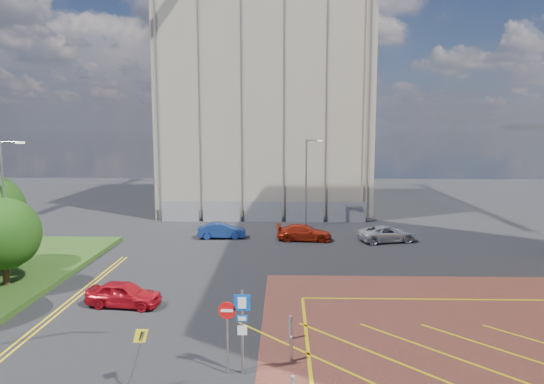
{
  "coord_description": "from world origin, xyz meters",
  "views": [
    {
      "loc": [
        2.0,
        -15.77,
        9.02
      ],
      "look_at": [
        1.48,
        4.81,
        6.27
      ],
      "focal_mm": 32.0,
      "sensor_mm": 36.0,
      "label": 1
    }
  ],
  "objects_px": {
    "tree_c": "(3,234)",
    "car_red_back": "(304,233)",
    "car_silver_back": "(387,234)",
    "lamp_left_far": "(5,202)",
    "car_blue_back": "(222,231)",
    "warning_sign": "(137,351)",
    "lamp_back": "(307,179)",
    "car_red_left": "(124,294)",
    "sign_cluster": "(237,323)"
  },
  "relations": [
    {
      "from": "tree_c",
      "to": "car_red_back",
      "type": "relative_size",
      "value": 1.11
    },
    {
      "from": "car_silver_back",
      "to": "lamp_left_far",
      "type": "bearing_deg",
      "value": 98.31
    },
    {
      "from": "car_blue_back",
      "to": "car_silver_back",
      "type": "xyz_separation_m",
      "value": [
        13.29,
        -0.86,
        -0.0
      ]
    },
    {
      "from": "warning_sign",
      "to": "car_red_back",
      "type": "relative_size",
      "value": 0.51
    },
    {
      "from": "lamp_left_far",
      "to": "car_silver_back",
      "type": "distance_m",
      "value": 26.93
    },
    {
      "from": "lamp_back",
      "to": "car_red_left",
      "type": "height_order",
      "value": "lamp_back"
    },
    {
      "from": "warning_sign",
      "to": "car_silver_back",
      "type": "distance_m",
      "value": 25.99
    },
    {
      "from": "car_blue_back",
      "to": "car_silver_back",
      "type": "height_order",
      "value": "car_blue_back"
    },
    {
      "from": "car_red_back",
      "to": "car_silver_back",
      "type": "relative_size",
      "value": 0.96
    },
    {
      "from": "car_silver_back",
      "to": "tree_c",
      "type": "bearing_deg",
      "value": 103.05
    },
    {
      "from": "lamp_back",
      "to": "car_blue_back",
      "type": "distance_m",
      "value": 9.5
    },
    {
      "from": "warning_sign",
      "to": "car_red_back",
      "type": "bearing_deg",
      "value": 73.71
    },
    {
      "from": "lamp_left_far",
      "to": "car_red_left",
      "type": "relative_size",
      "value": 2.12
    },
    {
      "from": "warning_sign",
      "to": "car_red_left",
      "type": "bearing_deg",
      "value": 111.52
    },
    {
      "from": "car_red_left",
      "to": "car_silver_back",
      "type": "xyz_separation_m",
      "value": [
        16.31,
        14.47,
        -0.01
      ]
    },
    {
      "from": "tree_c",
      "to": "lamp_back",
      "type": "height_order",
      "value": "lamp_back"
    },
    {
      "from": "lamp_back",
      "to": "car_red_left",
      "type": "xyz_separation_m",
      "value": [
        -10.19,
        -20.32,
        -3.72
      ]
    },
    {
      "from": "lamp_left_far",
      "to": "lamp_back",
      "type": "relative_size",
      "value": 1.0
    },
    {
      "from": "tree_c",
      "to": "sign_cluster",
      "type": "height_order",
      "value": "tree_c"
    },
    {
      "from": "lamp_left_far",
      "to": "sign_cluster",
      "type": "distance_m",
      "value": 18.58
    },
    {
      "from": "lamp_back",
      "to": "car_red_left",
      "type": "distance_m",
      "value": 23.03
    },
    {
      "from": "tree_c",
      "to": "car_red_back",
      "type": "height_order",
      "value": "tree_c"
    },
    {
      "from": "car_red_left",
      "to": "warning_sign",
      "type": "bearing_deg",
      "value": -151.41
    },
    {
      "from": "sign_cluster",
      "to": "car_red_back",
      "type": "bearing_deg",
      "value": 81.17
    },
    {
      "from": "lamp_back",
      "to": "warning_sign",
      "type": "bearing_deg",
      "value": -104.06
    },
    {
      "from": "sign_cluster",
      "to": "car_silver_back",
      "type": "relative_size",
      "value": 0.7
    },
    {
      "from": "warning_sign",
      "to": "car_red_back",
      "type": "xyz_separation_m",
      "value": [
        6.61,
        22.62,
        -0.79
      ]
    },
    {
      "from": "car_red_left",
      "to": "car_blue_back",
      "type": "xyz_separation_m",
      "value": [
        3.02,
        15.33,
        -0.0
      ]
    },
    {
      "from": "warning_sign",
      "to": "sign_cluster",
      "type": "bearing_deg",
      "value": 20.35
    },
    {
      "from": "sign_cluster",
      "to": "car_red_back",
      "type": "height_order",
      "value": "sign_cluster"
    },
    {
      "from": "tree_c",
      "to": "sign_cluster",
      "type": "bearing_deg",
      "value": -33.16
    },
    {
      "from": "lamp_left_far",
      "to": "warning_sign",
      "type": "distance_m",
      "value": 17.05
    },
    {
      "from": "car_blue_back",
      "to": "car_red_back",
      "type": "height_order",
      "value": "same"
    },
    {
      "from": "car_silver_back",
      "to": "car_red_back",
      "type": "bearing_deg",
      "value": 73.82
    },
    {
      "from": "warning_sign",
      "to": "car_red_left",
      "type": "distance_m",
      "value": 8.54
    },
    {
      "from": "car_blue_back",
      "to": "lamp_back",
      "type": "bearing_deg",
      "value": -59.19
    },
    {
      "from": "tree_c",
      "to": "warning_sign",
      "type": "relative_size",
      "value": 2.18
    },
    {
      "from": "tree_c",
      "to": "car_red_back",
      "type": "xyz_separation_m",
      "value": [
        17.12,
        12.39,
        -2.55
      ]
    },
    {
      "from": "car_silver_back",
      "to": "sign_cluster",
      "type": "bearing_deg",
      "value": 140.83
    },
    {
      "from": "lamp_back",
      "to": "warning_sign",
      "type": "relative_size",
      "value": 3.57
    },
    {
      "from": "tree_c",
      "to": "warning_sign",
      "type": "height_order",
      "value": "tree_c"
    },
    {
      "from": "tree_c",
      "to": "warning_sign",
      "type": "distance_m",
      "value": 14.78
    },
    {
      "from": "car_red_left",
      "to": "tree_c",
      "type": "bearing_deg",
      "value": 79.63
    },
    {
      "from": "lamp_back",
      "to": "car_red_back",
      "type": "relative_size",
      "value": 1.81
    },
    {
      "from": "car_red_back",
      "to": "lamp_back",
      "type": "bearing_deg",
      "value": -0.91
    },
    {
      "from": "warning_sign",
      "to": "car_silver_back",
      "type": "height_order",
      "value": "warning_sign"
    },
    {
      "from": "lamp_left_far",
      "to": "warning_sign",
      "type": "height_order",
      "value": "lamp_left_far"
    },
    {
      "from": "car_silver_back",
      "to": "car_blue_back",
      "type": "bearing_deg",
      "value": 72.22
    },
    {
      "from": "warning_sign",
      "to": "lamp_back",
      "type": "bearing_deg",
      "value": 75.94
    },
    {
      "from": "tree_c",
      "to": "car_red_left",
      "type": "distance_m",
      "value": 8.15
    }
  ]
}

